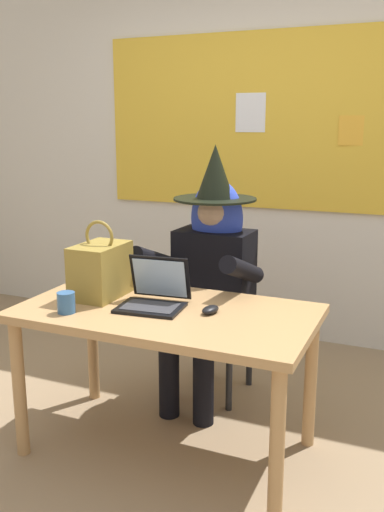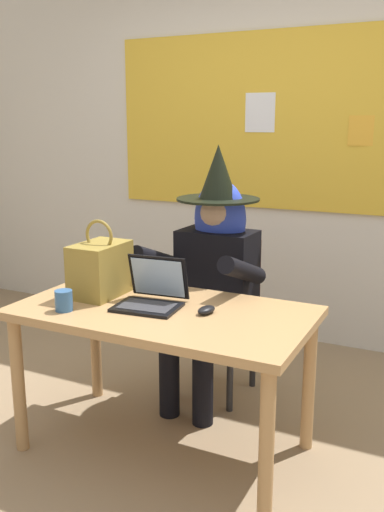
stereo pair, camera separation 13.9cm
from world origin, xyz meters
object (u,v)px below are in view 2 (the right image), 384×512
(desk_main, at_px, (163,327))
(computer_mouse, at_px, (206,310))
(person_costumed, at_px, (213,264))
(laptop, at_px, (152,295))
(chair_at_desk, at_px, (221,307))
(coffee_mug, at_px, (64,301))
(handbag, at_px, (100,269))

(desk_main, xyz_separation_m, computer_mouse, (0.21, 0.02, 0.11))
(person_costumed, bearing_deg, laptop, -3.14)
(person_costumed, distance_m, computer_mouse, 0.63)
(chair_at_desk, xyz_separation_m, laptop, (-0.05, -0.71, 0.27))
(laptop, relative_size, coffee_mug, 3.35)
(computer_mouse, bearing_deg, handbag, -172.05)
(desk_main, bearing_deg, person_costumed, 92.14)
(laptop, xyz_separation_m, coffee_mug, (-0.32, -0.24, -0.00))
(person_costumed, height_order, computer_mouse, person_costumed)
(laptop, bearing_deg, computer_mouse, -4.31)
(chair_at_desk, relative_size, person_costumed, 0.62)
(desk_main, distance_m, laptop, 0.16)
(handbag, distance_m, coffee_mug, 0.29)
(handbag, bearing_deg, coffee_mug, -92.13)
(desk_main, distance_m, computer_mouse, 0.23)
(person_costumed, relative_size, laptop, 4.50)
(chair_at_desk, bearing_deg, handbag, -26.61)
(person_costumed, xyz_separation_m, coffee_mug, (-0.37, -0.83, -0.02))
(coffee_mug, bearing_deg, person_costumed, 66.20)
(computer_mouse, bearing_deg, desk_main, -162.40)
(desk_main, xyz_separation_m, chair_at_desk, (-0.02, 0.73, -0.13))
(chair_at_desk, bearing_deg, coffee_mug, -19.86)
(coffee_mug, bearing_deg, laptop, 36.99)
(computer_mouse, bearing_deg, coffee_mug, -146.81)
(person_costumed, height_order, laptop, person_costumed)
(laptop, bearing_deg, chair_at_desk, 80.23)
(person_costumed, relative_size, computer_mouse, 13.75)
(handbag, xyz_separation_m, coffee_mug, (-0.01, -0.28, -0.09))
(chair_at_desk, distance_m, computer_mouse, 0.78)
(desk_main, bearing_deg, chair_at_desk, 91.51)
(person_costumed, bearing_deg, handbag, -31.20)
(laptop, bearing_deg, handbag, 167.86)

